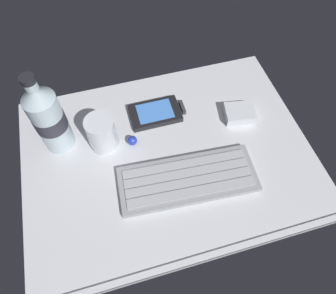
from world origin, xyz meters
TOP-DOWN VIEW (x-y plane):
  - ground_plane at (0.00, -0.23)cm, footprint 64.00×48.00cm
  - keyboard at (2.19, -7.55)cm, footprint 29.69×12.96cm
  - handheld_device at (0.66, 11.50)cm, footprint 12.82×7.64cm
  - juice_cup at (-13.09, 6.57)cm, footprint 6.40×6.40cm
  - water_bottle at (-22.80, 9.85)cm, footprint 6.73×6.73cm
  - charger_block at (19.40, 5.56)cm, footprint 7.88×6.75cm
  - trackball_mouse at (-7.00, 5.00)cm, footprint 2.20×2.20cm

SIDE VIEW (x-z plane):
  - ground_plane at x=0.00cm, z-range -2.39..0.41cm
  - handheld_device at x=0.66cm, z-range -0.02..1.48cm
  - keyboard at x=2.19cm, z-range -0.04..1.66cm
  - trackball_mouse at x=-7.00cm, z-range 0.00..2.20cm
  - charger_block at x=19.40cm, z-range 0.00..2.40cm
  - juice_cup at x=-13.09cm, z-range -0.34..8.16cm
  - water_bottle at x=-22.80cm, z-range -1.39..19.41cm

